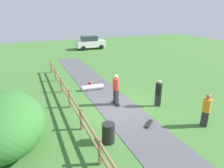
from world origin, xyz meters
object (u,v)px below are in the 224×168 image
object	(u,v)px
trash_bin	(108,133)
bystander_orange	(206,109)
skater_fallen	(92,87)
skater_riding	(116,88)
skateboard_loose	(149,123)
bystander_black	(158,92)
bush_large	(2,125)
parked_car_white	(90,42)

from	to	relation	value
trash_bin	bystander_orange	bearing A→B (deg)	-8.17
skater_fallen	bystander_orange	distance (m)	7.80
skater_riding	skateboard_loose	size ratio (longest dim) A/B	2.57
bystander_black	bystander_orange	xyz separation A→B (m)	(0.80, -2.77, 0.02)
skater_riding	bush_large	bearing A→B (deg)	-160.43
bush_large	parked_car_white	bearing A→B (deg)	63.54
skater_riding	parked_car_white	xyz separation A→B (m)	(4.39, 18.57, -0.13)
bush_large	bystander_black	world-z (taller)	bush_large
skater_riding	skater_fallen	world-z (taller)	skater_riding
bush_large	bystander_orange	size ratio (longest dim) A/B	2.32
bush_large	bystander_black	xyz separation A→B (m)	(8.12, 0.91, -0.30)
trash_bin	bystander_black	size ratio (longest dim) A/B	0.54
bystander_orange	parked_car_white	bearing A→B (deg)	86.52
skater_fallen	parked_car_white	world-z (taller)	parked_car_white
skater_fallen	trash_bin	bearing A→B (deg)	-102.16
skateboard_loose	bystander_orange	world-z (taller)	bystander_orange
skater_riding	skateboard_loose	distance (m)	3.03
bystander_black	skater_riding	bearing A→B (deg)	151.88
trash_bin	bystander_orange	distance (m)	4.95
bush_large	trash_bin	world-z (taller)	bush_large
bush_large	bystander_black	size ratio (longest dim) A/B	2.36
trash_bin	bystander_black	bearing A→B (deg)	26.92
skater_fallen	parked_car_white	distance (m)	16.39
bystander_black	parked_car_white	distance (m)	19.87
trash_bin	skater_riding	distance (m)	3.80
bush_large	skater_fallen	distance (m)	7.45
trash_bin	parked_car_white	size ratio (longest dim) A/B	0.21
trash_bin	skater_fallen	world-z (taller)	trash_bin
parked_car_white	bystander_orange	bearing A→B (deg)	-93.48
skater_riding	bystander_orange	xyz separation A→B (m)	(3.02, -3.95, -0.16)
skateboard_loose	bystander_orange	xyz separation A→B (m)	(2.47, -1.15, 0.85)
skateboard_loose	bystander_black	distance (m)	2.46
bush_large	skater_fallen	world-z (taller)	bush_large
skateboard_loose	bystander_orange	size ratio (longest dim) A/B	0.44
trash_bin	skater_fallen	distance (m)	6.35
bush_large	skateboard_loose	world-z (taller)	bush_large
trash_bin	skater_riding	bearing A→B (deg)	60.26
skater_riding	parked_car_white	distance (m)	19.08
skater_fallen	parked_car_white	xyz separation A→B (m)	(4.91, 15.62, 0.76)
parked_car_white	skateboard_loose	bearing A→B (deg)	-100.18
skateboard_loose	bush_large	bearing A→B (deg)	173.79
skateboard_loose	bystander_black	world-z (taller)	bystander_black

